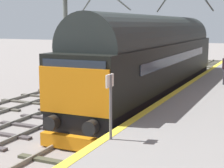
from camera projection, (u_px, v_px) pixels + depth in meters
ground_plane at (118, 123)px, 15.81m from camera, size 140.00×140.00×0.00m
track_main at (118, 122)px, 15.81m from camera, size 2.50×60.00×0.15m
track_adjacent_west at (53, 114)px, 17.14m from camera, size 2.50×60.00×0.15m
station_platform at (203, 121)px, 14.27m from camera, size 4.00×44.00×1.01m
diesel_locomotive at (155, 56)px, 19.98m from camera, size 2.74×17.96×4.68m
platform_number_sign at (110, 96)px, 10.22m from camera, size 0.10×0.44×1.85m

